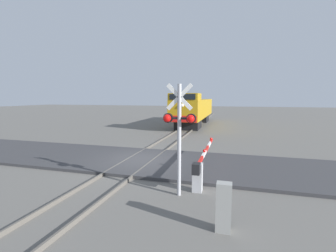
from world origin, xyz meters
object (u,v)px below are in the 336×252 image
Objects in this scene: crossing_signal at (179,127)px; crossing_gate at (201,165)px; locomotive at (194,110)px; utility_cabinet at (224,207)px.

crossing_signal is 2.36m from crossing_gate.
locomotive is 2.32× the size of crossing_gate.
crossing_gate is (0.60, 1.46, -1.76)m from crossing_signal.
crossing_gate is (3.71, -20.23, -1.22)m from locomotive.
crossing_signal is 0.64× the size of crossing_gate.
locomotive is at bearing 98.16° from crossing_signal.
crossing_gate is at bearing 107.65° from utility_cabinet.
locomotive is 3.64× the size of crossing_signal.
utility_cabinet is (1.67, -1.92, -1.85)m from crossing_signal.
crossing_signal reaches higher than crossing_gate.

